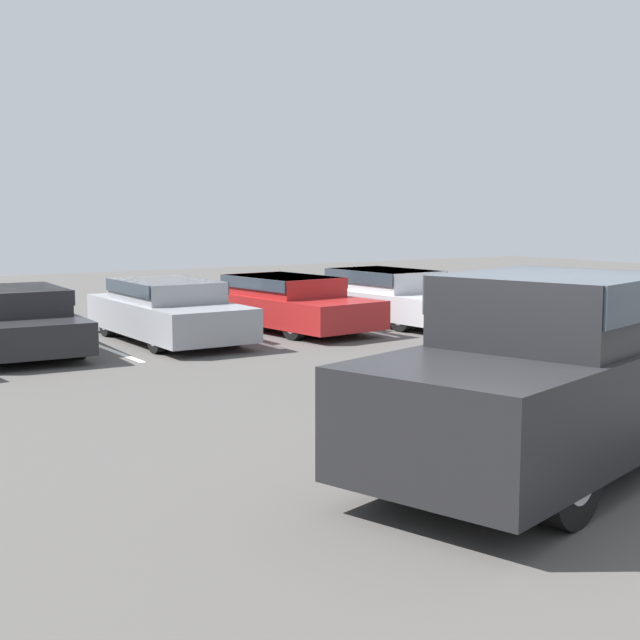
# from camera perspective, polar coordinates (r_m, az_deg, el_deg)

# --- Properties ---
(ground_plane) EXTENTS (60.00, 60.00, 0.00)m
(ground_plane) POSITION_cam_1_polar(r_m,az_deg,el_deg) (8.72, 13.85, -10.36)
(ground_plane) COLOR #4C4947
(stall_stripe_c) EXTENTS (0.12, 4.56, 0.01)m
(stall_stripe_c) POSITION_cam_1_polar(r_m,az_deg,el_deg) (17.52, -14.02, -1.58)
(stall_stripe_c) COLOR white
(stall_stripe_c) RESTS_ON ground_plane
(stall_stripe_d) EXTENTS (0.12, 4.56, 0.01)m
(stall_stripe_d) POSITION_cam_1_polar(r_m,az_deg,el_deg) (18.58, -6.02, -0.92)
(stall_stripe_d) COLOR white
(stall_stripe_d) RESTS_ON ground_plane
(stall_stripe_e) EXTENTS (0.12, 4.56, 0.01)m
(stall_stripe_e) POSITION_cam_1_polar(r_m,az_deg,el_deg) (19.96, 1.00, -0.33)
(stall_stripe_e) COLOR white
(stall_stripe_e) RESTS_ON ground_plane
(stall_stripe_f) EXTENTS (0.12, 4.56, 0.01)m
(stall_stripe_f) POSITION_cam_1_polar(r_m,az_deg,el_deg) (21.60, 7.03, 0.19)
(stall_stripe_f) COLOR white
(stall_stripe_f) RESTS_ON ground_plane
(pickup_truck) EXTENTS (5.87, 3.41, 1.96)m
(pickup_truck) POSITION_cam_1_polar(r_m,az_deg,el_deg) (9.32, 15.56, -3.14)
(pickup_truck) COLOR black
(pickup_truck) RESTS_ON ground_plane
(parked_sedan_b) EXTENTS (1.98, 4.32, 1.18)m
(parked_sedan_b) POSITION_cam_1_polar(r_m,az_deg,el_deg) (17.02, -18.88, 0.13)
(parked_sedan_b) COLOR #232326
(parked_sedan_b) RESTS_ON ground_plane
(parked_sedan_c) EXTENTS (1.78, 4.46, 1.20)m
(parked_sedan_c) POSITION_cam_1_polar(r_m,az_deg,el_deg) (17.77, -9.73, 0.72)
(parked_sedan_c) COLOR gray
(parked_sedan_c) RESTS_ON ground_plane
(parked_sedan_d) EXTENTS (2.27, 4.82, 1.15)m
(parked_sedan_d) POSITION_cam_1_polar(r_m,az_deg,el_deg) (19.22, -2.28, 1.23)
(parked_sedan_d) COLOR maroon
(parked_sedan_d) RESTS_ON ground_plane
(parked_sedan_e) EXTENTS (2.01, 4.87, 1.21)m
(parked_sedan_e) POSITION_cam_1_polar(r_m,az_deg,el_deg) (20.49, 4.25, 1.67)
(parked_sedan_e) COLOR #B7BABF
(parked_sedan_e) RESTS_ON ground_plane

